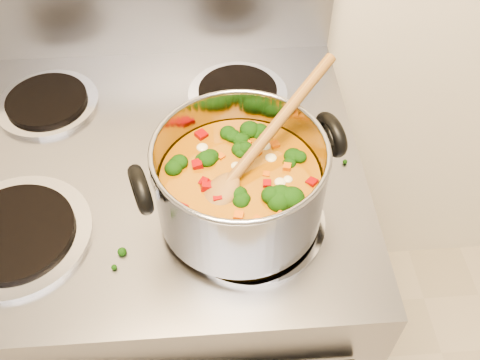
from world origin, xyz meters
name	(u,v)px	position (x,y,z in m)	size (l,w,h in m)	color
electric_range	(167,284)	(-0.05, 1.16, 0.47)	(0.77, 0.70, 1.08)	gray
stockpot	(240,184)	(0.11, 1.02, 1.00)	(0.32, 0.26, 0.15)	gray
wooden_spoon	(250,157)	(0.13, 1.04, 1.04)	(0.24, 0.23, 0.13)	brown
cooktop_crumbs	(273,202)	(0.17, 1.04, 0.92)	(0.40, 0.25, 0.01)	black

